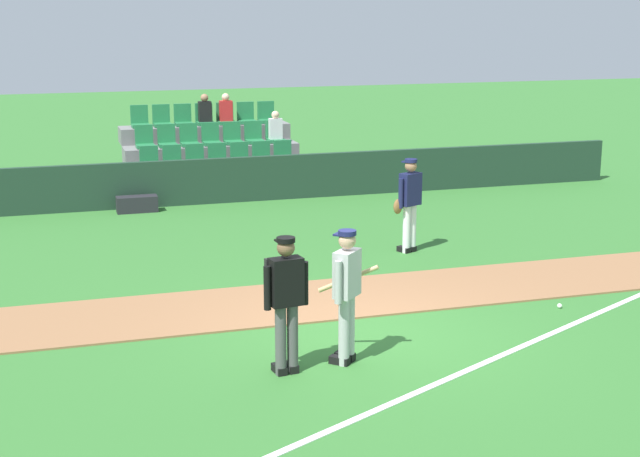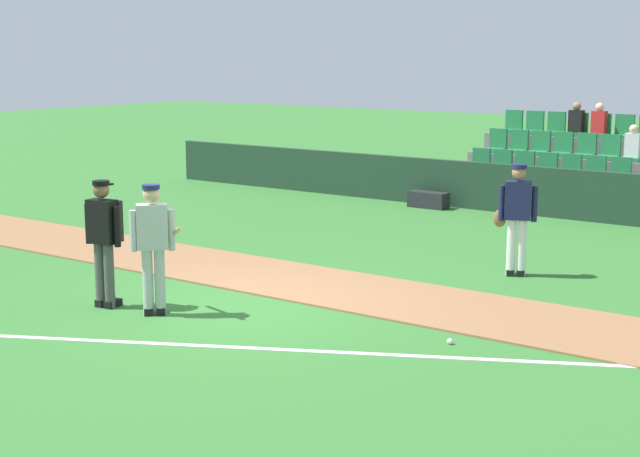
{
  "view_description": "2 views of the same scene",
  "coord_description": "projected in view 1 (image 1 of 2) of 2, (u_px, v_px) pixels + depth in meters",
  "views": [
    {
      "loc": [
        -4.23,
        -11.66,
        4.48
      ],
      "look_at": [
        -0.28,
        1.18,
        1.28
      ],
      "focal_mm": 52.51,
      "sensor_mm": 36.0,
      "label": 1
    },
    {
      "loc": [
        8.61,
        -9.7,
        3.48
      ],
      "look_at": [
        0.57,
        1.25,
        0.98
      ],
      "focal_mm": 54.33,
      "sensor_mm": 36.0,
      "label": 2
    }
  ],
  "objects": [
    {
      "name": "ground_plane",
      "position": [
        364.0,
        335.0,
        13.09
      ],
      "size": [
        80.0,
        80.0,
        0.0
      ],
      "primitive_type": "plane",
      "color": "#33702D"
    },
    {
      "name": "infield_dirt_path",
      "position": [
        328.0,
        299.0,
        14.64
      ],
      "size": [
        28.0,
        2.02,
        0.03
      ],
      "primitive_type": "cube",
      "color": "#936642",
      "rests_on": "ground"
    },
    {
      "name": "foul_line_chalk",
      "position": [
        572.0,
        325.0,
        13.48
      ],
      "size": [
        10.71,
        5.59,
        0.01
      ],
      "primitive_type": "cube",
      "rotation": [
        0.0,
        0.0,
        0.48
      ],
      "color": "white",
      "rests_on": "ground"
    },
    {
      "name": "dugout_fence",
      "position": [
        227.0,
        180.0,
        21.81
      ],
      "size": [
        20.0,
        0.16,
        1.05
      ],
      "primitive_type": "cube",
      "color": "#1E3828",
      "rests_on": "ground"
    },
    {
      "name": "stadium_bleachers",
      "position": [
        212.0,
        164.0,
        23.54
      ],
      "size": [
        4.45,
        2.95,
        2.3
      ],
      "color": "slate",
      "rests_on": "ground"
    },
    {
      "name": "batter_grey_jersey",
      "position": [
        347.0,
        291.0,
        11.85
      ],
      "size": [
        0.73,
        0.68,
        1.76
      ],
      "color": "#B2B2B2",
      "rests_on": "ground"
    },
    {
      "name": "umpire_home_plate",
      "position": [
        286.0,
        297.0,
        11.5
      ],
      "size": [
        0.58,
        0.35,
        1.76
      ],
      "color": "#4C4C4C",
      "rests_on": "ground"
    },
    {
      "name": "runner_navy_jersey",
      "position": [
        409.0,
        202.0,
        17.27
      ],
      "size": [
        0.66,
        0.41,
        1.76
      ],
      "color": "white",
      "rests_on": "ground"
    },
    {
      "name": "baseball",
      "position": [
        560.0,
        306.0,
        14.23
      ],
      "size": [
        0.07,
        0.07,
        0.07
      ],
      "primitive_type": "sphere",
      "color": "white",
      "rests_on": "ground"
    },
    {
      "name": "equipment_bag",
      "position": [
        137.0,
        204.0,
        20.86
      ],
      "size": [
        0.9,
        0.36,
        0.36
      ],
      "primitive_type": "cube",
      "color": "#232328",
      "rests_on": "ground"
    }
  ]
}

